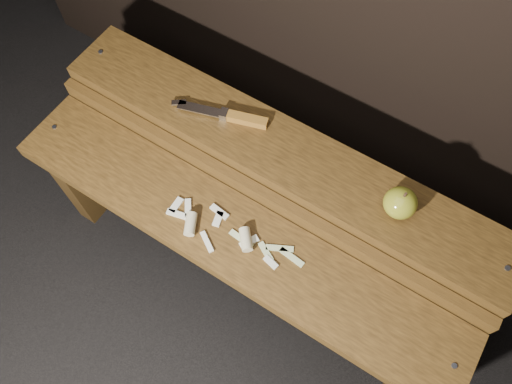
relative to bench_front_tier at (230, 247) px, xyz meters
The scene contains 6 objects.
ground 0.36m from the bench_front_tier, 90.00° to the left, with size 60.00×60.00×0.00m, color black.
bench_front_tier is the anchor object (origin of this frame).
bench_rear_tier 0.23m from the bench_front_tier, 90.00° to the left, with size 1.20×0.21×0.50m.
apple 0.42m from the bench_front_tier, 37.31° to the left, with size 0.08×0.08×0.08m.
knife 0.32m from the bench_front_tier, 119.69° to the left, with size 0.24×0.09×0.02m.
apple_scraps 0.08m from the bench_front_tier, behind, with size 0.35×0.12×0.03m.
Camera 1 is at (0.29, -0.40, 1.51)m, focal length 35.00 mm.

